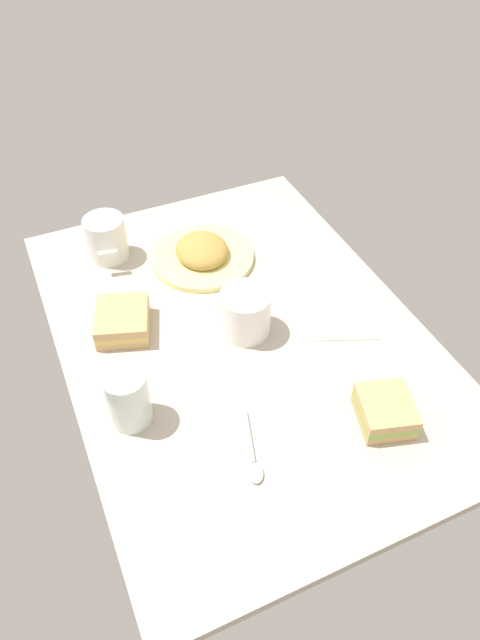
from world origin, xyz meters
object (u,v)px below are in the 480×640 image
object	(u,v)px
sandwich_main	(385,411)
glass_of_milk	(129,401)
plate_of_food	(202,253)
paper_napkin	(339,314)
sandwich_side	(123,321)
spoon	(253,458)
coffee_mug_black	(246,314)
coffee_mug_milky	(106,238)

from	to	relation	value
sandwich_main	glass_of_milk	world-z (taller)	glass_of_milk
plate_of_food	paper_napkin	xyz separation A→B (cm)	(26.20, 17.67, -1.42)
glass_of_milk	sandwich_side	bearing A→B (deg)	167.66
sandwich_main	spoon	size ratio (longest dim) A/B	0.87
sandwich_side	glass_of_milk	distance (cm)	20.31
coffee_mug_black	sandwich_side	xyz separation A→B (cm)	(-9.62, -20.52, -2.33)
coffee_mug_black	glass_of_milk	size ratio (longest dim) A/B	1.13
sandwich_main	coffee_mug_black	bearing A→B (deg)	-155.98
coffee_mug_black	sandwich_main	world-z (taller)	coffee_mug_black
coffee_mug_black	coffee_mug_milky	xyz separation A→B (cm)	(-31.96, -17.34, 0.24)
coffee_mug_black	coffee_mug_milky	bearing A→B (deg)	-151.52
plate_of_food	spoon	distance (cm)	49.04
coffee_mug_black	spoon	bearing A→B (deg)	-22.29
paper_napkin	plate_of_food	bearing A→B (deg)	-146.01
coffee_mug_black	spoon	size ratio (longest dim) A/B	0.91
coffee_mug_black	glass_of_milk	bearing A→B (deg)	-67.88
coffee_mug_milky	coffee_mug_black	bearing A→B (deg)	28.48
plate_of_food	coffee_mug_milky	bearing A→B (deg)	-117.45
sandwich_side	spoon	size ratio (longest dim) A/B	1.01
coffee_mug_milky	plate_of_food	bearing A→B (deg)	62.55
plate_of_food	paper_napkin	bearing A→B (deg)	33.99
coffee_mug_black	paper_napkin	size ratio (longest dim) A/B	0.87
coffee_mug_milky	paper_napkin	size ratio (longest dim) A/B	0.80
spoon	coffee_mug_milky	bearing A→B (deg)	-172.94
coffee_mug_milky	spoon	distance (cm)	57.62
sandwich_main	spoon	xyz separation A→B (cm)	(-1.84, -22.26, -1.82)
paper_napkin	coffee_mug_black	bearing A→B (deg)	-100.67
coffee_mug_black	sandwich_main	bearing A→B (deg)	24.02
sandwich_side	paper_napkin	size ratio (longest dim) A/B	0.97
coffee_mug_milky	sandwich_main	bearing A→B (deg)	26.48
coffee_mug_black	spoon	world-z (taller)	coffee_mug_black
coffee_mug_black	plate_of_food	bearing A→B (deg)	179.38
glass_of_milk	spoon	bearing A→B (deg)	44.22
coffee_mug_milky	spoon	world-z (taller)	coffee_mug_milky
spoon	paper_napkin	xyz separation A→B (cm)	(-21.68, 28.19, -0.23)
sandwich_main	spoon	world-z (taller)	sandwich_main
glass_of_milk	spoon	distance (cm)	21.27
plate_of_food	spoon	world-z (taller)	plate_of_food
plate_of_food	coffee_mug_milky	xyz separation A→B (cm)	(-9.13, -17.58, 3.20)
sandwich_side	glass_of_milk	size ratio (longest dim) A/B	1.25
sandwich_side	paper_napkin	bearing A→B (deg)	71.32
glass_of_milk	spoon	world-z (taller)	glass_of_milk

